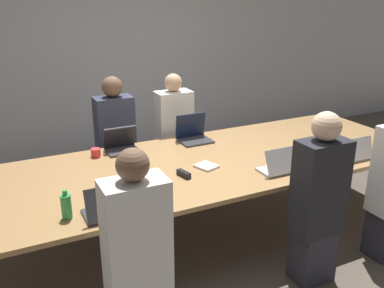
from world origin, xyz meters
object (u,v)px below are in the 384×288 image
(cup_far_midleft, at_px, (96,153))
(stapler, at_px, (184,174))
(person_far_midleft, at_px, (116,143))
(bottle_near_left, at_px, (66,206))
(person_near_left, at_px, (137,258))
(cup_near_midright, at_px, (302,161))
(laptop_far_midleft, at_px, (121,144))
(laptop_near_left, at_px, (110,208))
(person_far_center, at_px, (174,137))
(laptop_near_right, at_px, (354,153))
(cup_near_right, at_px, (326,157))
(person_near_midright, at_px, (318,203))
(laptop_near_midright, at_px, (280,165))
(laptop_far_center, at_px, (193,133))

(cup_far_midleft, height_order, stapler, cup_far_midleft)
(person_far_midleft, xyz_separation_m, bottle_near_left, (-0.81, -1.54, 0.16))
(person_near_left, relative_size, cup_near_midright, 14.23)
(laptop_far_midleft, bearing_deg, cup_far_midleft, -169.68)
(laptop_near_left, height_order, bottle_near_left, laptop_near_left)
(cup_far_midleft, xyz_separation_m, person_far_center, (1.01, 0.43, -0.13))
(laptop_near_right, distance_m, stapler, 1.64)
(person_near_left, distance_m, cup_near_right, 2.13)
(laptop_near_left, height_order, laptop_near_right, laptop_near_left)
(cup_far_midleft, bearing_deg, person_far_center, 23.07)
(person_near_left, bearing_deg, person_near_midright, -178.18)
(person_far_midleft, distance_m, laptop_near_midright, 1.86)
(laptop_near_right, bearing_deg, laptop_far_midleft, -32.51)
(cup_near_midright, bearing_deg, laptop_far_midleft, 140.49)
(cup_far_midleft, bearing_deg, stapler, -55.03)
(cup_near_midright, bearing_deg, laptop_near_left, -175.88)
(person_far_center, distance_m, laptop_near_midright, 1.56)
(laptop_far_center, distance_m, laptop_near_left, 1.74)
(person_near_left, distance_m, cup_near_midright, 1.87)
(laptop_near_midright, bearing_deg, person_near_midright, 90.20)
(bottle_near_left, bearing_deg, person_near_left, -60.33)
(cup_far_midleft, xyz_separation_m, laptop_far_center, (1.05, 0.02, 0.04))
(person_far_center, height_order, cup_near_right, person_far_center)
(laptop_far_midleft, xyz_separation_m, stapler, (0.29, -0.84, -0.05))
(laptop_near_left, xyz_separation_m, stapler, (0.76, 0.39, -0.05))
(laptop_near_midright, bearing_deg, laptop_near_right, 175.39)
(person_far_midleft, xyz_separation_m, person_far_center, (0.68, -0.04, -0.02))
(laptop_far_center, relative_size, person_far_center, 0.24)
(laptop_near_left, bearing_deg, laptop_far_center, -136.00)
(laptop_near_right, bearing_deg, person_near_left, 11.64)
(laptop_far_center, xyz_separation_m, person_near_midright, (0.30, -1.60, -0.15))
(bottle_near_left, bearing_deg, stapler, 15.10)
(cup_far_midleft, bearing_deg, bottle_near_left, -113.92)
(cup_far_midleft, distance_m, person_near_midright, 2.08)
(person_far_center, distance_m, person_near_midright, 2.04)
(person_far_center, relative_size, person_near_midright, 0.98)
(cup_far_midleft, height_order, person_near_midright, person_near_midright)
(laptop_near_right, bearing_deg, person_near_midright, 28.08)
(laptop_near_right, height_order, cup_near_right, laptop_near_right)
(laptop_far_midleft, distance_m, cup_far_midleft, 0.28)
(cup_far_midleft, xyz_separation_m, stapler, (0.56, -0.79, -0.02))
(laptop_far_midleft, distance_m, person_far_midleft, 0.45)
(laptop_far_midleft, relative_size, person_near_midright, 0.22)
(laptop_near_left, distance_m, person_near_midright, 1.61)
(laptop_near_right, relative_size, cup_near_midright, 3.24)
(person_far_center, xyz_separation_m, laptop_near_midright, (0.34, -1.51, 0.15))
(laptop_near_left, xyz_separation_m, person_near_midright, (1.55, -0.39, -0.14))
(person_near_midright, bearing_deg, stapler, -44.67)
(laptop_far_center, relative_size, laptop_near_right, 1.04)
(laptop_far_center, bearing_deg, person_near_left, -126.28)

